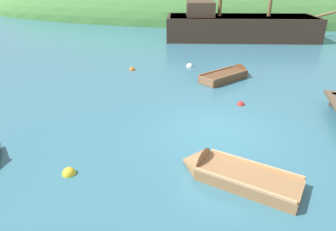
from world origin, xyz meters
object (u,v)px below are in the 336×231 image
at_px(buoy_yellow, 69,174).
at_px(sailing_ship, 238,30).
at_px(buoy_orange, 132,70).
at_px(buoy_white, 190,67).
at_px(rowboat_center, 230,76).
at_px(buoy_red, 241,105).
at_px(rowboat_near_dock, 228,174).

bearing_deg(buoy_yellow, sailing_ship, 79.04).
relative_size(buoy_orange, buoy_white, 0.82).
height_order(sailing_ship, buoy_orange, sailing_ship).
bearing_deg(sailing_ship, buoy_orange, -129.38).
bearing_deg(buoy_yellow, buoy_orange, 99.67).
xyz_separation_m(rowboat_center, buoy_red, (0.66, -3.47, -0.13)).
relative_size(buoy_yellow, buoy_white, 0.93).
xyz_separation_m(rowboat_near_dock, buoy_orange, (-5.92, 8.90, -0.10)).
distance_m(sailing_ship, buoy_white, 9.45).
bearing_deg(rowboat_center, buoy_white, 92.40).
height_order(rowboat_near_dock, buoy_white, rowboat_near_dock).
bearing_deg(buoy_orange, buoy_yellow, -80.33).
bearing_deg(buoy_red, buoy_orange, 148.98).
relative_size(sailing_ship, buoy_white, 36.76).
bearing_deg(buoy_orange, rowboat_center, -2.43).
height_order(rowboat_near_dock, buoy_yellow, rowboat_near_dock).
bearing_deg(rowboat_center, buoy_red, -132.19).
height_order(sailing_ship, buoy_white, sailing_ship).
distance_m(sailing_ship, buoy_orange, 11.95).
xyz_separation_m(rowboat_center, buoy_white, (-2.42, 1.68, -0.13)).
height_order(rowboat_center, buoy_white, rowboat_center).
height_order(rowboat_center, buoy_yellow, rowboat_center).
xyz_separation_m(buoy_yellow, buoy_orange, (-1.66, 9.76, 0.00)).
height_order(rowboat_center, buoy_orange, rowboat_center).
height_order(buoy_red, buoy_orange, buoy_orange).
bearing_deg(buoy_red, buoy_yellow, -126.64).
bearing_deg(sailing_ship, rowboat_center, -101.85).
distance_m(rowboat_near_dock, buoy_orange, 10.69).
xyz_separation_m(rowboat_center, buoy_orange, (-5.51, 0.23, -0.13)).
relative_size(rowboat_near_dock, buoy_white, 8.46).
bearing_deg(buoy_orange, rowboat_near_dock, -56.37).
distance_m(buoy_red, buoy_white, 6.00).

